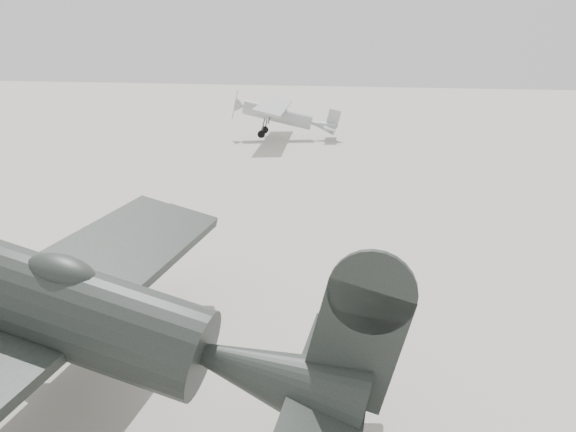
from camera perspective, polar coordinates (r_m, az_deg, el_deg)
name	(u,v)px	position (r m, az deg, el deg)	size (l,w,h in m)	color
ground	(308,319)	(13.97, 2.02, -10.42)	(160.00, 160.00, 0.00)	#AFAC9B
lowwing_monoplane	(94,321)	(9.67, -19.13, -10.03)	(9.18, 12.73, 4.13)	black
highwing_monoplane	(282,112)	(40.21, -0.61, 10.47)	(7.52, 10.55, 2.98)	#A6A9AB
sign_board	(52,298)	(14.06, -22.82, -7.67)	(0.19, 1.02, 1.48)	#333333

